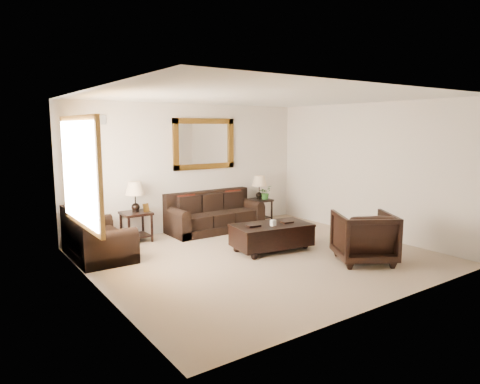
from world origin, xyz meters
TOP-DOWN VIEW (x-y plane):
  - room at (0.00, 0.00)m, footprint 5.51×5.01m
  - window at (-2.70, 0.90)m, footprint 0.07×1.96m
  - mirror at (0.34, 2.47)m, footprint 1.50×0.06m
  - air_vent at (-1.90, 2.48)m, footprint 0.25×0.02m
  - sofa at (0.34, 2.10)m, footprint 2.04×0.88m
  - loveseat at (-2.34, 1.57)m, footprint 0.88×1.49m
  - end_table_left at (-1.37, 2.19)m, footprint 0.53×0.53m
  - end_table_right at (1.66, 2.21)m, footprint 0.50×0.50m
  - coffee_table at (0.40, 0.20)m, footprint 1.50×0.95m
  - armchair at (1.22, -1.19)m, footprint 1.20×1.18m
  - potted_plant at (1.77, 2.12)m, footprint 0.37×0.39m

SIDE VIEW (x-z plane):
  - coffee_table at x=0.40m, z-range 0.00..0.60m
  - sofa at x=0.34m, z-range -0.11..0.72m
  - loveseat at x=-2.34m, z-range -0.11..0.73m
  - armchair at x=1.22m, z-range 0.00..0.92m
  - potted_plant at x=1.77m, z-range 0.54..0.78m
  - end_table_right at x=1.66m, z-range 0.17..1.26m
  - end_table_left at x=-1.37m, z-range 0.18..1.35m
  - room at x=0.00m, z-range 0.00..2.71m
  - window at x=-2.70m, z-range 0.72..2.38m
  - mirror at x=0.34m, z-range 1.30..2.40m
  - air_vent at x=-1.90m, z-range 2.26..2.44m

